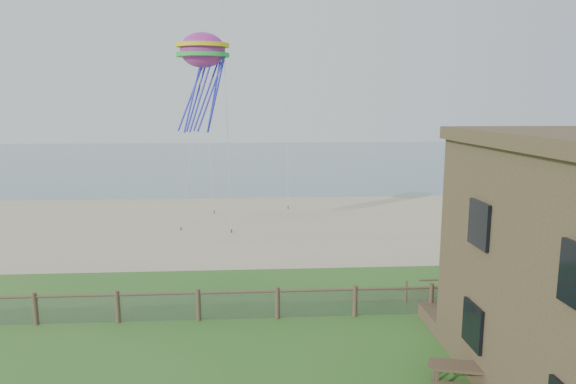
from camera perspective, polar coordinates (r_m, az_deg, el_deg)
name	(u,v)px	position (r m, az deg, el deg)	size (l,w,h in m)	color
sand_beach	(267,224)	(35.54, -2.34, -3.52)	(72.00, 20.00, 0.02)	tan
ocean	(260,158)	(79.02, -3.13, 3.74)	(160.00, 68.00, 0.02)	slate
chainlink_fence	(277,305)	(20.09, -1.19, -12.41)	(36.20, 0.20, 1.25)	#493529
picnic_table	(461,378)	(16.41, 18.64, -18.98)	(1.75, 1.32, 0.74)	brown
octopus_kite	(203,79)	(30.24, -9.38, 12.29)	(3.01, 2.12, 6.20)	#F83127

